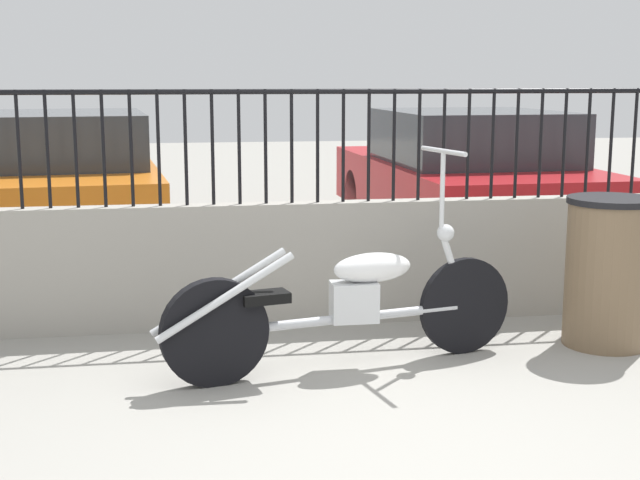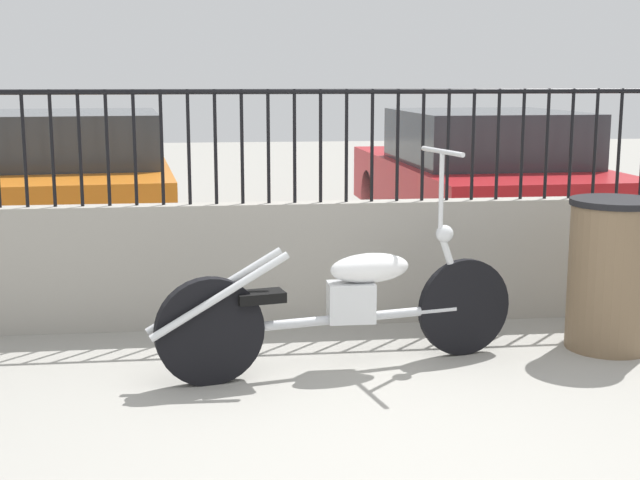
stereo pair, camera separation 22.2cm
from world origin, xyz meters
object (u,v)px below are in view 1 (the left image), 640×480
at_px(motorcycle_silver, 332,304).
at_px(car_orange, 62,183).
at_px(car_red, 466,176).
at_px(trash_bin, 608,272).

bearing_deg(motorcycle_silver, car_orange, 104.36).
bearing_deg(car_red, car_orange, 88.05).
distance_m(car_orange, car_red, 4.17).
xyz_separation_m(trash_bin, car_red, (0.27, 3.77, 0.20)).
bearing_deg(motorcycle_silver, trash_bin, -5.77).
relative_size(car_orange, car_red, 1.00).
bearing_deg(trash_bin, car_orange, 135.93).
distance_m(motorcycle_silver, trash_bin, 1.88).
relative_size(trash_bin, car_red, 0.23).
bearing_deg(car_orange, trash_bin, -139.60).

